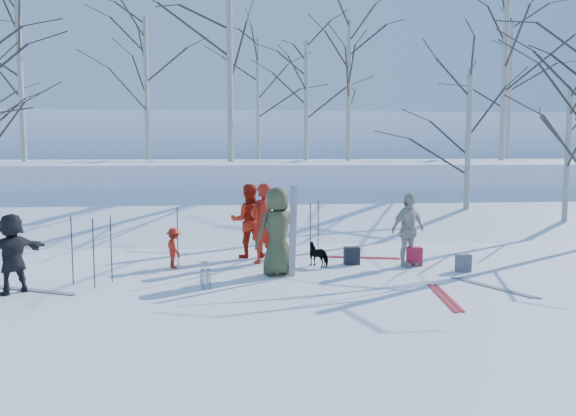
{
  "coord_description": "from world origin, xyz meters",
  "views": [
    {
      "loc": [
        -1.31,
        -11.16,
        2.62
      ],
      "look_at": [
        0.0,
        1.5,
        1.3
      ],
      "focal_mm": 35.0,
      "sensor_mm": 36.0,
      "label": 1
    }
  ],
  "objects": [
    {
      "name": "ski_pole_b",
      "position": [
        -4.39,
        -0.02,
        0.67
      ],
      "size": [
        0.02,
        0.02,
        1.34
      ],
      "primitive_type": "cylinder",
      "color": "black",
      "rests_on": "ground"
    },
    {
      "name": "birch_plateau_a",
      "position": [
        9.69,
        10.73,
        6.13
      ],
      "size": [
        6.1,
        6.1,
        7.86
      ],
      "primitive_type": null,
      "color": "silver",
      "rests_on": "snow_plateau"
    },
    {
      "name": "snow_ramp",
      "position": [
        0.0,
        7.0,
        0.15
      ],
      "size": [
        70.0,
        9.49,
        4.12
      ],
      "primitive_type": "cube",
      "rotation": [
        0.3,
        0.0,
        0.0
      ],
      "color": "white",
      "rests_on": "ground"
    },
    {
      "name": "ski_pole_f",
      "position": [
        -3.89,
        -0.4,
        0.67
      ],
      "size": [
        0.02,
        0.02,
        1.34
      ],
      "primitive_type": "cylinder",
      "color": "black",
      "rests_on": "ground"
    },
    {
      "name": "skier_redor_behind",
      "position": [
        -0.88,
        2.44,
        0.9
      ],
      "size": [
        0.9,
        0.72,
        1.8
      ],
      "primitive_type": "imported",
      "rotation": [
        0.0,
        0.0,
        3.19
      ],
      "color": "#B1200D",
      "rests_on": "ground"
    },
    {
      "name": "birch_plateau_c",
      "position": [
        -4.63,
        12.28,
        5.05
      ],
      "size": [
        4.6,
        4.6,
        5.71
      ],
      "primitive_type": null,
      "color": "silver",
      "rests_on": "snow_plateau"
    },
    {
      "name": "birch_plateau_g",
      "position": [
        -1.28,
        9.41,
        6.18
      ],
      "size": [
        6.17,
        6.17,
        7.95
      ],
      "primitive_type": null,
      "color": "silver",
      "rests_on": "snow_plateau"
    },
    {
      "name": "ski_pole_e",
      "position": [
        0.61,
        2.16,
        0.67
      ],
      "size": [
        0.02,
        0.02,
        1.34
      ],
      "primitive_type": "cylinder",
      "color": "black",
      "rests_on": "ground"
    },
    {
      "name": "birch_plateau_h",
      "position": [
        11.79,
        14.34,
        5.39
      ],
      "size": [
        5.07,
        5.07,
        6.38
      ],
      "primitive_type": null,
      "color": "silver",
      "rests_on": "snow_plateau"
    },
    {
      "name": "birch_plateau_i",
      "position": [
        3.35,
        10.78,
        4.92
      ],
      "size": [
        4.41,
        4.41,
        5.44
      ],
      "primitive_type": null,
      "color": "silver",
      "rests_on": "snow_plateau"
    },
    {
      "name": "ski_pair_b",
      "position": [
        2.48,
        -1.73,
        0.01
      ],
      "size": [
        0.66,
        1.95,
        0.02
      ],
      "primitive_type": null,
      "rotation": [
        0.0,
        0.0,
        -0.12
      ],
      "color": "red",
      "rests_on": "ground"
    },
    {
      "name": "birch_plateau_e",
      "position": [
        -8.88,
        10.55,
        5.45
      ],
      "size": [
        5.15,
        5.15,
        6.5
      ],
      "primitive_type": null,
      "color": "silver",
      "rests_on": "snow_plateau"
    },
    {
      "name": "ski_pair_d",
      "position": [
        -4.99,
        -0.47,
        0.01
      ],
      "size": [
        1.66,
        2.05,
        0.02
      ],
      "primitive_type": null,
      "rotation": [
        0.0,
        0.0,
        1.13
      ],
      "color": "silver",
      "rests_on": "ground"
    },
    {
      "name": "birch_plateau_b",
      "position": [
        0.02,
        15.3,
        4.97
      ],
      "size": [
        4.48,
        4.48,
        5.54
      ],
      "primitive_type": null,
      "color": "silver",
      "rests_on": "snow_plateau"
    },
    {
      "name": "far_hill",
      "position": [
        0.0,
        38.0,
        2.0
      ],
      "size": [
        90.0,
        30.0,
        6.0
      ],
      "primitive_type": "cube",
      "color": "white",
      "rests_on": "ground"
    },
    {
      "name": "ski_pair_a",
      "position": [
        1.84,
        2.05,
        0.01
      ],
      "size": [
        1.09,
        1.99,
        0.02
      ],
      "primitive_type": null,
      "rotation": [
        0.0,
        0.0,
        1.33
      ],
      "color": "red",
      "rests_on": "ground"
    },
    {
      "name": "birch_edge_e",
      "position": [
        6.39,
        6.43,
        2.6
      ],
      "size": [
        4.24,
        4.24,
        5.2
      ],
      "primitive_type": null,
      "color": "silver",
      "rests_on": "ground"
    },
    {
      "name": "backpack_red",
      "position": [
        2.84,
        1.04,
        0.21
      ],
      "size": [
        0.32,
        0.22,
        0.42
      ],
      "primitive_type": "cube",
      "color": "#A4192D",
      "rests_on": "ground"
    },
    {
      "name": "ski_pair_c",
      "position": [
        -1.82,
        0.23,
        0.01
      ],
      "size": [
        0.38,
        1.92,
        0.02
      ],
      "primitive_type": null,
      "rotation": [
        0.0,
        0.0,
        0.05
      ],
      "color": "silver",
      "rests_on": "ground"
    },
    {
      "name": "skier_red_seated",
      "position": [
        -2.57,
        1.32,
        0.45
      ],
      "size": [
        0.55,
        0.67,
        0.9
      ],
      "primitive_type": "imported",
      "rotation": [
        0.0,
        0.0,
        2.01
      ],
      "color": "#B01E10",
      "rests_on": "ground"
    },
    {
      "name": "skier_cream_east",
      "position": [
        2.67,
        0.99,
        0.83
      ],
      "size": [
        1.04,
        0.82,
        1.65
      ],
      "primitive_type": "imported",
      "rotation": [
        0.0,
        0.0,
        0.5
      ],
      "color": "beige",
      "rests_on": "ground"
    },
    {
      "name": "ski_pair_e",
      "position": [
        3.67,
        -1.13,
        0.01
      ],
      "size": [
        1.66,
        2.05,
        0.02
      ],
      "primitive_type": null,
      "rotation": [
        0.0,
        0.0,
        0.44
      ],
      "color": "silver",
      "rests_on": "ground"
    },
    {
      "name": "backpack_grey",
      "position": [
        3.69,
        0.31,
        0.19
      ],
      "size": [
        0.3,
        0.2,
        0.38
      ],
      "primitive_type": "cube",
      "color": "#54575B",
      "rests_on": "ground"
    },
    {
      "name": "birch_edge_c",
      "position": [
        9.16,
        5.39,
        2.21
      ],
      "size": [
        3.7,
        3.7,
        4.43
      ],
      "primitive_type": null,
      "color": "silver",
      "rests_on": "ground"
    },
    {
      "name": "ski_pole_a",
      "position": [
        -2.51,
        1.62,
        0.67
      ],
      "size": [
        0.02,
        0.02,
        1.34
      ],
      "primitive_type": "cylinder",
      "color": "black",
      "rests_on": "ground"
    },
    {
      "name": "dog",
      "position": [
        0.67,
        1.18,
        0.27
      ],
      "size": [
        0.63,
        0.68,
        0.54
      ],
      "primitive_type": "imported",
      "rotation": [
        0.0,
        0.0,
        3.83
      ],
      "color": "black",
      "rests_on": "ground"
    },
    {
      "name": "ski_pole_d",
      "position": [
        0.9,
        2.78,
        0.67
      ],
      "size": [
        0.02,
        0.02,
        1.34
      ],
      "primitive_type": "cylinder",
      "color": "black",
      "rests_on": "ground"
    },
    {
      "name": "skier_olive_center",
      "position": [
        -0.34,
        0.4,
        0.93
      ],
      "size": [
        1.05,
        0.85,
        1.86
      ],
      "primitive_type": "imported",
      "rotation": [
        0.0,
        0.0,
        3.47
      ],
      "color": "#3D4328",
      "rests_on": "ground"
    },
    {
      "name": "snow_plateau",
      "position": [
        0.0,
        17.0,
        1.0
      ],
      "size": [
        70.0,
        18.0,
        2.2
      ],
      "primitive_type": "cube",
      "color": "white",
      "rests_on": "ground"
    },
    {
      "name": "birch_plateau_d",
      "position": [
        1.76,
        11.45,
        4.57
      ],
      "size": [
        3.92,
        3.92,
        4.74
      ],
      "primitive_type": null,
      "color": "silver",
      "rests_on": "snow_plateau"
    },
    {
      "name": "upright_ski_right",
      "position": [
        -0.0,
        0.15,
        0.95
      ],
      "size": [
        0.11,
        0.23,
        1.89
      ],
      "primitive_type": "cube",
      "rotation": [
        0.1,
        0.0,
        0.18
      ],
      "color": "silver",
      "rests_on": "ground"
    },
    {
      "name": "skier_red_north",
      "position": [
        -0.57,
        1.71,
        0.93
      ],
      "size": [
        0.81,
        0.76,
        1.86
      ],
      "primitive_type": "imported",
      "rotation": [
        0.0,
        0.0,
        3.78
      ],
      "color": "#B01E10",
      "rests_on": "ground"
    },
    {
      "name": "skier_grey_west",
      "position": [
        -5.29,
        -0.6,
        0.74
      ],
      "size": [
        1.27,
        1.28,
        1.48
      ],
      "primitive_type": "imported",
      "rotation": [
        0.0,
        0.0,
        3.93
      ],
      "color": "black",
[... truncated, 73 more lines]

